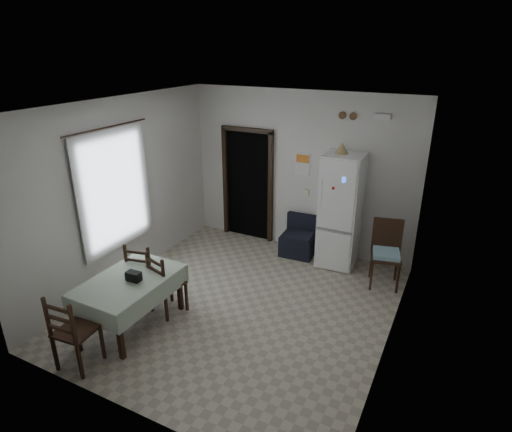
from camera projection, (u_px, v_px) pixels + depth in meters
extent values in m
plane|color=#AFA58F|center=(241.00, 305.00, 6.36)|extent=(4.50, 4.50, 0.00)
cube|color=black|center=(254.00, 183.00, 8.44)|extent=(0.90, 0.45, 2.10)
cube|color=black|center=(226.00, 183.00, 8.44)|extent=(0.08, 0.10, 2.18)
cube|color=black|center=(271.00, 190.00, 8.03)|extent=(0.08, 0.10, 2.18)
cube|color=black|center=(247.00, 130.00, 7.82)|extent=(1.06, 0.10, 0.08)
cube|color=silver|center=(109.00, 189.00, 6.51)|extent=(0.10, 1.20, 1.60)
cube|color=beige|center=(115.00, 190.00, 6.46)|extent=(0.02, 1.45, 1.85)
cylinder|color=black|center=(107.00, 127.00, 6.10)|extent=(0.02, 1.60, 0.02)
cube|color=white|center=(303.00, 164.00, 7.57)|extent=(0.28, 0.02, 0.40)
cube|color=orange|center=(303.00, 159.00, 7.53)|extent=(0.24, 0.01, 0.14)
cube|color=beige|center=(307.00, 193.00, 7.73)|extent=(0.08, 0.02, 0.12)
cylinder|color=brown|center=(342.00, 115.00, 6.96)|extent=(0.12, 0.03, 0.12)
cylinder|color=brown|center=(353.00, 116.00, 6.88)|extent=(0.12, 0.03, 0.12)
cube|color=white|center=(383.00, 117.00, 6.66)|extent=(0.25, 0.07, 0.09)
cone|color=tan|center=(342.00, 148.00, 6.85)|extent=(0.23, 0.23, 0.18)
cube|color=black|center=(134.00, 276.00, 5.60)|extent=(0.20, 0.13, 0.13)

